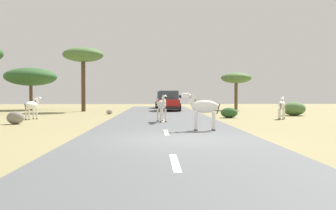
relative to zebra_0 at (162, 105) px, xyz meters
name	(u,v)px	position (x,y,z in m)	size (l,w,h in m)	color
ground_plane	(178,141)	(0.36, -7.24, -0.91)	(90.00, 90.00, 0.00)	#8E8456
road	(168,140)	(0.06, -7.24, -0.89)	(6.00, 64.00, 0.05)	#56595B
lane_markings	(169,143)	(0.06, -8.24, -0.86)	(0.16, 56.00, 0.01)	silver
zebra_0	(162,105)	(0.00, 0.00, 0.00)	(0.60, 1.51, 1.44)	silver
zebra_1	(202,107)	(1.50, -4.49, 0.05)	(1.62, 0.45, 1.53)	silver
zebra_2	(282,105)	(7.17, 2.75, -0.08)	(0.83, 1.39, 1.39)	silver
zebra_3	(32,105)	(-7.53, 2.91, -0.09)	(0.80, 1.37, 1.37)	silver
car_0	(169,102)	(0.85, 13.23, -0.06)	(2.15, 4.40, 1.74)	red
car_1	(165,100)	(0.72, 20.09, -0.06)	(2.13, 4.39, 1.74)	silver
tree_0	(31,77)	(-12.24, 16.75, 2.23)	(4.87, 4.87, 4.01)	brown
tree_2	(83,56)	(-6.55, 13.15, 3.88)	(3.47, 3.47, 5.49)	#4C3823
tree_4	(236,78)	(7.37, 16.05, 2.08)	(2.89, 2.89, 3.55)	brown
bush_0	(294,109)	(9.24, 6.27, -0.44)	(1.57, 1.41, 0.94)	#4C7038
bush_1	(294,108)	(10.33, 9.13, -0.51)	(1.33, 1.20, 0.80)	#4C7038
bush_2	(229,113)	(4.29, 4.06, -0.59)	(1.06, 0.96, 0.64)	#2D5628
rock_1	(109,112)	(-3.75, 8.55, -0.74)	(0.45, 0.38, 0.34)	gray
rock_2	(15,118)	(-7.20, -0.55, -0.60)	(0.83, 0.66, 0.63)	gray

